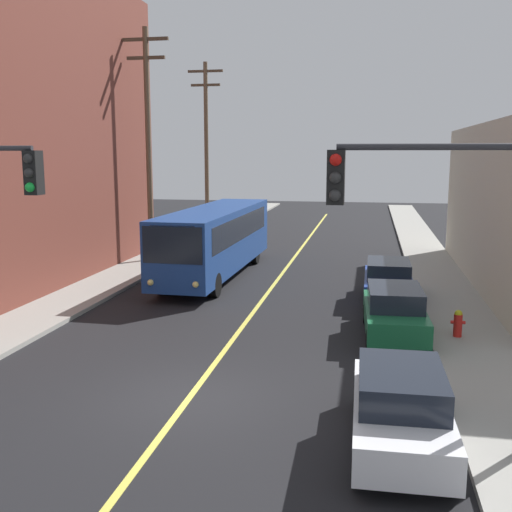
{
  "coord_description": "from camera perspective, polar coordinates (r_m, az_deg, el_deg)",
  "views": [
    {
      "loc": [
        4.1,
        -13.1,
        5.74
      ],
      "look_at": [
        0.0,
        8.59,
        2.0
      ],
      "focal_mm": 42.7,
      "sensor_mm": 36.0,
      "label": 1
    }
  ],
  "objects": [
    {
      "name": "sidewalk_right",
      "position": [
        23.99,
        17.99,
        -4.52
      ],
      "size": [
        2.5,
        90.0,
        0.15
      ],
      "primitive_type": "cube",
      "color": "gray",
      "rests_on": "ground"
    },
    {
      "name": "parked_car_green",
      "position": [
        19.63,
        12.84,
        -5.08
      ],
      "size": [
        1.97,
        4.47,
        1.62
      ],
      "color": "#196038",
      "rests_on": "ground"
    },
    {
      "name": "city_bus",
      "position": [
        28.58,
        -3.77,
        1.71
      ],
      "size": [
        2.83,
        12.2,
        3.2
      ],
      "color": "navy",
      "rests_on": "ground"
    },
    {
      "name": "parked_car_white",
      "position": [
        12.54,
        13.37,
        -13.65
      ],
      "size": [
        1.88,
        4.43,
        1.62
      ],
      "color": "silver",
      "rests_on": "ground"
    },
    {
      "name": "sidewalk_left",
      "position": [
        26.35,
        -15.12,
        -3.14
      ],
      "size": [
        2.5,
        90.0,
        0.15
      ],
      "primitive_type": "cube",
      "color": "gray",
      "rests_on": "ground"
    },
    {
      "name": "ground_plane",
      "position": [
        14.87,
        -6.32,
        -13.14
      ],
      "size": [
        120.0,
        120.0,
        0.0
      ],
      "primitive_type": "plane",
      "color": "black"
    },
    {
      "name": "utility_pole_mid",
      "position": [
        32.35,
        -10.07,
        10.99
      ],
      "size": [
        2.4,
        0.28,
        11.83
      ],
      "color": "brown",
      "rests_on": "sidewalk_left"
    },
    {
      "name": "traffic_signal_right_corner",
      "position": [
        11.5,
        17.18,
        2.02
      ],
      "size": [
        3.75,
        0.48,
        6.0
      ],
      "color": "#2D2D33",
      "rests_on": "sidewalk_right"
    },
    {
      "name": "parked_car_blue",
      "position": [
        24.26,
        12.27,
        -2.25
      ],
      "size": [
        1.84,
        4.41,
        1.62
      ],
      "color": "navy",
      "rests_on": "ground"
    },
    {
      "name": "utility_pole_far",
      "position": [
        42.28,
        -4.68,
        10.59
      ],
      "size": [
        2.4,
        0.28,
        11.6
      ],
      "color": "brown",
      "rests_on": "sidewalk_left"
    },
    {
      "name": "lane_stripe_center",
      "position": [
        28.97,
        2.35,
        -1.81
      ],
      "size": [
        0.16,
        60.0,
        0.01
      ],
      "primitive_type": "cube",
      "color": "#D8CC4C",
      "rests_on": "ground"
    },
    {
      "name": "fire_hydrant",
      "position": [
        19.82,
        18.39,
        -5.96
      ],
      "size": [
        0.44,
        0.26,
        0.84
      ],
      "color": "red",
      "rests_on": "sidewalk_right"
    }
  ]
}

